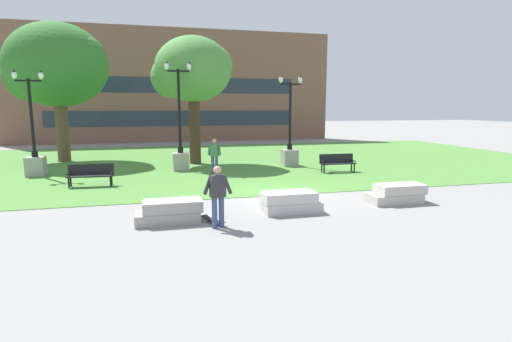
# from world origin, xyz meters

# --- Properties ---
(ground_plane) EXTENTS (140.00, 140.00, 0.00)m
(ground_plane) POSITION_xyz_m (0.00, 0.00, 0.00)
(ground_plane) COLOR gray
(grass_lawn) EXTENTS (40.00, 20.00, 0.02)m
(grass_lawn) POSITION_xyz_m (0.00, 10.00, 0.01)
(grass_lawn) COLOR #4C8438
(grass_lawn) RESTS_ON ground
(concrete_block_center) EXTENTS (1.88, 0.90, 0.64)m
(concrete_block_center) POSITION_xyz_m (-4.09, -2.50, 0.31)
(concrete_block_center) COLOR #9E9991
(concrete_block_center) RESTS_ON ground
(concrete_block_left) EXTENTS (1.82, 0.90, 0.64)m
(concrete_block_left) POSITION_xyz_m (-0.38, -2.27, 0.31)
(concrete_block_left) COLOR #BCB7B2
(concrete_block_left) RESTS_ON ground
(concrete_block_right) EXTENTS (1.93, 0.90, 0.64)m
(concrete_block_right) POSITION_xyz_m (3.57, -2.01, 0.31)
(concrete_block_right) COLOR #B2ADA3
(concrete_block_right) RESTS_ON ground
(person_skateboarder) EXTENTS (0.82, 0.32, 1.71)m
(person_skateboarder) POSITION_xyz_m (-2.84, -3.37, 0.96)
(person_skateboarder) COLOR #384C7A
(person_skateboarder) RESTS_ON ground
(skateboard) EXTENTS (0.61, 1.01, 0.14)m
(skateboard) POSITION_xyz_m (-2.91, -2.91, 0.09)
(skateboard) COLOR black
(skateboard) RESTS_ON ground
(park_bench_near_left) EXTENTS (1.82, 0.60, 0.90)m
(park_bench_near_left) POSITION_xyz_m (4.41, 4.36, 0.54)
(park_bench_near_left) COLOR black
(park_bench_near_left) RESTS_ON grass_lawn
(park_bench_near_right) EXTENTS (1.82, 0.62, 0.90)m
(park_bench_near_right) POSITION_xyz_m (-7.05, 3.55, 0.54)
(park_bench_near_right) COLOR black
(park_bench_near_right) RESTS_ON grass_lawn
(lamp_post_center) EXTENTS (1.32, 0.80, 4.93)m
(lamp_post_center) POSITION_xyz_m (-9.95, 6.88, 1.02)
(lamp_post_center) COLOR gray
(lamp_post_center) RESTS_ON grass_lawn
(lamp_post_right) EXTENTS (1.32, 0.80, 4.94)m
(lamp_post_right) POSITION_xyz_m (2.79, 6.99, 1.03)
(lamp_post_right) COLOR gray
(lamp_post_right) RESTS_ON grass_lawn
(lamp_post_left) EXTENTS (1.32, 0.80, 5.50)m
(lamp_post_left) POSITION_xyz_m (-3.16, 6.91, 1.12)
(lamp_post_left) COLOR gray
(lamp_post_left) RESTS_ON grass_lawn
(tree_near_right) EXTENTS (5.93, 5.65, 8.03)m
(tree_near_right) POSITION_xyz_m (-9.79, 12.05, 5.56)
(tree_near_right) COLOR brown
(tree_near_right) RESTS_ON grass_lawn
(tree_near_left) EXTENTS (4.48, 4.26, 7.13)m
(tree_near_left) POSITION_xyz_m (-2.24, 9.24, 5.23)
(tree_near_left) COLOR #42301E
(tree_near_left) RESTS_ON grass_lawn
(person_bystander_near_lawn) EXTENTS (0.65, 0.49, 1.71)m
(person_bystander_near_lawn) POSITION_xyz_m (-1.64, 5.38, 0.98)
(person_bystander_near_lawn) COLOR #384C7A
(person_bystander_near_lawn) RESTS_ON grass_lawn
(building_facade_distant) EXTENTS (29.89, 1.03, 10.30)m
(building_facade_distant) POSITION_xyz_m (-2.46, 24.50, 5.14)
(building_facade_distant) COLOR brown
(building_facade_distant) RESTS_ON ground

